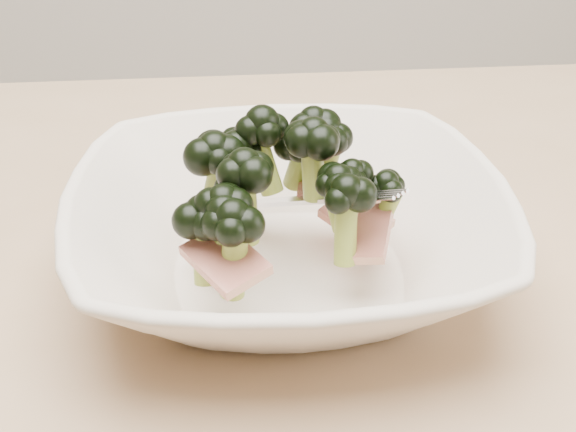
# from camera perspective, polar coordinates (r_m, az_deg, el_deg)

# --- Properties ---
(dining_table) EXTENTS (1.20, 0.80, 0.75)m
(dining_table) POSITION_cam_1_polar(r_m,az_deg,el_deg) (0.66, -5.22, -10.33)
(dining_table) COLOR tan
(dining_table) RESTS_ON ground
(broccoli_dish) EXTENTS (0.30, 0.30, 0.12)m
(broccoli_dish) POSITION_cam_1_polar(r_m,az_deg,el_deg) (0.55, -0.09, -0.64)
(broccoli_dish) COLOR beige
(broccoli_dish) RESTS_ON dining_table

